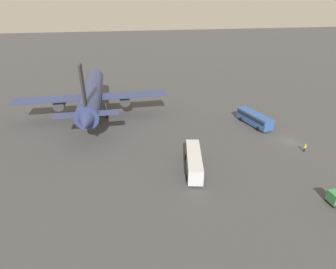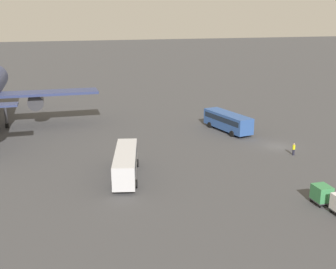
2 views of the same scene
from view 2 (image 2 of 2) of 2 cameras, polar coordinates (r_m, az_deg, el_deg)
name	(u,v)px [view 2 (image 2 of 2)]	position (r m, az deg, el deg)	size (l,w,h in m)	color
ground_plane	(277,146)	(66.08, 14.55, -1.56)	(600.00, 600.00, 0.00)	#424244
shuttle_bus_near	(228,120)	(72.75, 8.08, 1.90)	(10.98, 4.57, 3.11)	#2D5199
shuttle_bus_far	(126,162)	(51.67, -5.76, -3.72)	(11.77, 5.50, 3.22)	silver
worker_person	(294,149)	(62.34, 16.66, -1.92)	(0.38, 0.38, 1.74)	#1E1E2D
cargo_cart_green	(322,193)	(47.25, 20.10, -7.50)	(2.08, 1.78, 2.06)	#38383D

